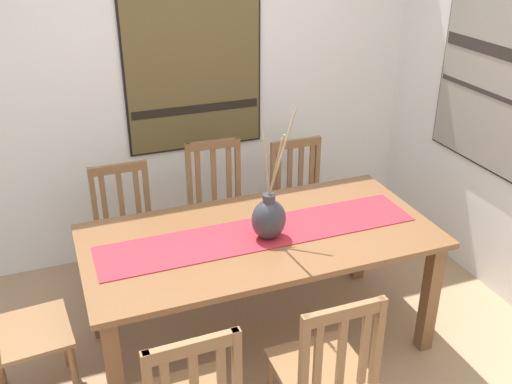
% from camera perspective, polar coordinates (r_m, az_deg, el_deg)
% --- Properties ---
extents(wall_back, '(6.40, 0.12, 2.70)m').
position_cam_1_polar(wall_back, '(4.33, -7.31, 11.26)').
color(wall_back, silver).
rests_on(wall_back, ground_plane).
extents(dining_table, '(2.00, 0.98, 0.77)m').
position_cam_1_polar(dining_table, '(3.39, 0.37, -5.54)').
color(dining_table, brown).
rests_on(dining_table, ground_plane).
extents(table_runner, '(1.84, 0.36, 0.01)m').
position_cam_1_polar(table_runner, '(3.33, 0.38, -4.04)').
color(table_runner, '#B7232D').
rests_on(table_runner, dining_table).
extents(centerpiece_vase, '(0.27, 0.38, 0.72)m').
position_cam_1_polar(centerpiece_vase, '(3.23, 1.27, -2.50)').
color(centerpiece_vase, '#333338').
rests_on(centerpiece_vase, dining_table).
extents(chair_0, '(0.44, 0.44, 0.97)m').
position_cam_1_polar(chair_0, '(4.19, -3.61, -1.73)').
color(chair_0, brown).
rests_on(chair_0, ground_plane).
extents(chair_1, '(0.45, 0.45, 0.88)m').
position_cam_1_polar(chair_1, '(3.34, -22.44, -12.44)').
color(chair_1, brown).
rests_on(chair_1, ground_plane).
extents(chair_2, '(0.42, 0.42, 0.89)m').
position_cam_1_polar(chair_2, '(4.09, -12.50, -3.52)').
color(chair_2, brown).
rests_on(chair_2, ground_plane).
extents(chair_3, '(0.42, 0.42, 0.90)m').
position_cam_1_polar(chair_3, '(4.39, 4.47, -0.67)').
color(chair_3, brown).
rests_on(chair_3, ground_plane).
extents(chair_4, '(0.42, 0.42, 0.94)m').
position_cam_1_polar(chair_4, '(2.90, 6.77, -16.85)').
color(chair_4, brown).
rests_on(chair_4, ground_plane).
extents(painting_on_back_wall, '(1.01, 0.05, 1.15)m').
position_cam_1_polar(painting_on_back_wall, '(4.28, -6.09, 11.55)').
color(painting_on_back_wall, black).
extents(painting_on_side_wall, '(0.05, 0.99, 1.24)m').
position_cam_1_polar(painting_on_side_wall, '(4.16, 22.10, 10.48)').
color(painting_on_side_wall, black).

